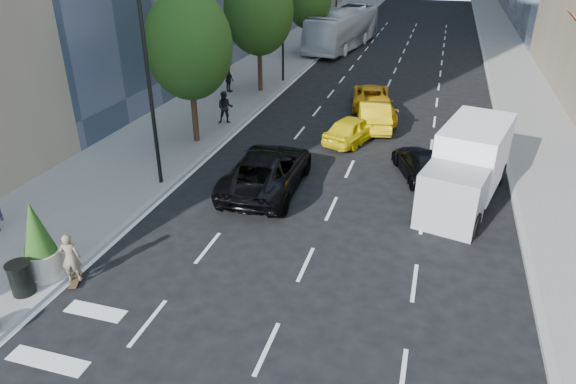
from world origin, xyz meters
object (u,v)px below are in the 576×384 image
(black_sedan_mercedes, at_px, (422,164))
(box_truck, at_px, (468,165))
(city_bus, at_px, (343,28))
(black_sedan_lincoln, at_px, (267,170))
(trash_can, at_px, (21,279))
(skateboarder, at_px, (71,261))
(planter_shrub, at_px, (38,241))

(black_sedan_mercedes, height_order, box_truck, box_truck)
(city_bus, distance_m, box_truck, 31.35)
(black_sedan_lincoln, height_order, trash_can, black_sedan_lincoln)
(black_sedan_lincoln, xyz_separation_m, trash_can, (-4.60, -9.00, -0.21))
(box_truck, bearing_deg, city_bus, 123.88)
(skateboarder, height_order, planter_shrub, planter_shrub)
(trash_can, bearing_deg, skateboarder, 45.14)
(city_bus, bearing_deg, box_truck, -62.15)
(black_sedan_mercedes, bearing_deg, planter_shrub, 24.86)
(black_sedan_lincoln, distance_m, box_truck, 8.08)
(city_bus, relative_size, trash_can, 13.33)
(black_sedan_lincoln, bearing_deg, trash_can, 61.21)
(skateboarder, bearing_deg, black_sedan_mercedes, -154.42)
(skateboarder, relative_size, black_sedan_lincoln, 0.27)
(trash_can, distance_m, planter_shrub, 1.19)
(black_sedan_lincoln, relative_size, trash_can, 6.27)
(city_bus, distance_m, trash_can, 39.78)
(skateboarder, relative_size, box_truck, 0.25)
(box_truck, distance_m, trash_can, 16.25)
(city_bus, bearing_deg, planter_shrub, -84.87)
(trash_can, height_order, planter_shrub, planter_shrub)
(black_sedan_lincoln, bearing_deg, black_sedan_mercedes, -155.91)
(skateboarder, distance_m, black_sedan_lincoln, 8.77)
(black_sedan_lincoln, relative_size, box_truck, 0.93)
(black_sedan_mercedes, distance_m, box_truck, 2.62)
(planter_shrub, bearing_deg, black_sedan_mercedes, 45.69)
(city_bus, bearing_deg, black_sedan_lincoln, -77.01)
(skateboarder, xyz_separation_m, trash_can, (-1.00, -1.00, -0.18))
(black_sedan_lincoln, xyz_separation_m, black_sedan_mercedes, (6.20, 3.00, -0.21))
(skateboarder, distance_m, box_truck, 14.83)
(city_bus, relative_size, box_truck, 1.97)
(skateboarder, xyz_separation_m, box_truck, (11.55, 9.27, 0.71))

